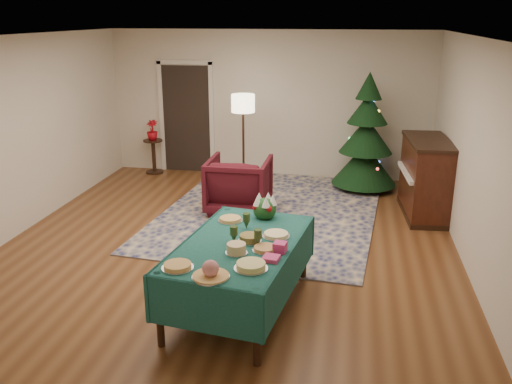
% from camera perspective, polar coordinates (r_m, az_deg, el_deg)
% --- Properties ---
extents(room_shell, '(7.00, 7.00, 7.00)m').
position_cam_1_polar(room_shell, '(6.84, -3.16, 4.62)').
color(room_shell, '#593319').
rests_on(room_shell, ground).
extents(doorway, '(1.08, 0.04, 2.16)m').
position_cam_1_polar(doorway, '(10.60, -7.33, 7.97)').
color(doorway, black).
rests_on(doorway, ground).
extents(rug, '(3.57, 4.47, 0.02)m').
position_cam_1_polar(rug, '(8.49, 1.50, -2.09)').
color(rug, '#151E52').
rests_on(rug, ground).
extents(buffet_table, '(1.39, 2.08, 0.75)m').
position_cam_1_polar(buffet_table, '(5.58, -1.72, -6.73)').
color(buffet_table, black).
rests_on(buffet_table, ground).
extents(platter_0, '(0.30, 0.30, 0.05)m').
position_cam_1_polar(platter_0, '(5.02, -8.25, -7.73)').
color(platter_0, silver).
rests_on(platter_0, buffet_table).
extents(platter_1, '(0.34, 0.34, 0.16)m').
position_cam_1_polar(platter_1, '(4.81, -4.80, -8.27)').
color(platter_1, silver).
rests_on(platter_1, buffet_table).
extents(platter_2, '(0.31, 0.31, 0.06)m').
position_cam_1_polar(platter_2, '(4.96, -0.54, -7.79)').
color(platter_2, silver).
rests_on(platter_2, buffet_table).
extents(platter_3, '(0.22, 0.22, 0.10)m').
position_cam_1_polar(platter_3, '(5.25, -2.08, -5.99)').
color(platter_3, silver).
rests_on(platter_3, buffet_table).
extents(platter_4, '(0.26, 0.26, 0.04)m').
position_cam_1_polar(platter_4, '(5.32, 0.98, -5.99)').
color(platter_4, silver).
rests_on(platter_4, buffet_table).
extents(platter_5, '(0.24, 0.24, 0.07)m').
position_cam_1_polar(platter_5, '(5.52, -0.67, -4.91)').
color(platter_5, silver).
rests_on(platter_5, buffet_table).
extents(platter_6, '(0.30, 0.30, 0.04)m').
position_cam_1_polar(platter_6, '(5.65, 2.12, -4.53)').
color(platter_6, silver).
rests_on(platter_6, buffet_table).
extents(platter_7, '(0.28, 0.28, 0.04)m').
position_cam_1_polar(platter_7, '(6.06, -2.73, -2.90)').
color(platter_7, silver).
rests_on(platter_7, buffet_table).
extents(goblet_0, '(0.08, 0.08, 0.18)m').
position_cam_1_polar(goblet_0, '(5.82, -1.02, -3.02)').
color(goblet_0, '#2D471E').
rests_on(goblet_0, buffet_table).
extents(goblet_1, '(0.08, 0.08, 0.18)m').
position_cam_1_polar(goblet_1, '(5.40, 0.21, -4.78)').
color(goblet_1, '#2D471E').
rests_on(goblet_1, buffet_table).
extents(goblet_2, '(0.08, 0.08, 0.18)m').
position_cam_1_polar(goblet_2, '(5.48, -2.35, -4.44)').
color(goblet_2, '#2D471E').
rests_on(goblet_2, buffet_table).
extents(napkin_stack, '(0.17, 0.17, 0.04)m').
position_cam_1_polar(napkin_stack, '(5.13, 1.60, -6.99)').
color(napkin_stack, '#D73B7D').
rests_on(napkin_stack, buffet_table).
extents(gift_box, '(0.14, 0.14, 0.10)m').
position_cam_1_polar(gift_box, '(5.29, 2.54, -5.83)').
color(gift_box, '#D33A83').
rests_on(gift_box, buffet_table).
extents(centerpiece, '(0.27, 0.27, 0.31)m').
position_cam_1_polar(centerpiece, '(6.12, 0.92, -1.56)').
color(centerpiece, '#1E4C1E').
rests_on(centerpiece, buffet_table).
extents(armchair, '(0.93, 0.87, 0.96)m').
position_cam_1_polar(armchair, '(8.39, -1.81, 1.04)').
color(armchair, '#420E16').
rests_on(armchair, ground).
extents(floor_lamp, '(0.40, 0.40, 1.66)m').
position_cam_1_polar(floor_lamp, '(9.38, -1.37, 8.71)').
color(floor_lamp, '#A57F3F').
rests_on(floor_lamp, ground).
extents(side_table, '(0.37, 0.37, 0.66)m').
position_cam_1_polar(side_table, '(10.70, -10.71, 3.65)').
color(side_table, black).
rests_on(side_table, ground).
extents(potted_plant, '(0.21, 0.38, 0.21)m').
position_cam_1_polar(potted_plant, '(10.60, -10.85, 5.98)').
color(potted_plant, '#AB0C16').
rests_on(potted_plant, side_table).
extents(christmas_tree, '(1.19, 1.19, 2.05)m').
position_cam_1_polar(christmas_tree, '(9.59, 11.51, 5.61)').
color(christmas_tree, black).
rests_on(christmas_tree, ground).
extents(piano, '(0.74, 1.41, 1.18)m').
position_cam_1_polar(piano, '(8.61, 17.43, 1.35)').
color(piano, black).
rests_on(piano, ground).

